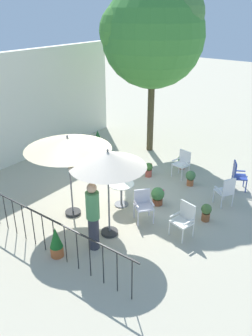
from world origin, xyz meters
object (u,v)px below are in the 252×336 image
patio_chair_0 (143,203)px  patio_chair_1 (226,190)px  patio_chair_4 (182,162)px  potted_plant_2 (182,161)px  potted_plant_8 (191,177)px  shade_tree (153,35)px  standing_person (93,216)px  cafe_table_1 (121,190)px  potted_plant_4 (158,195)px  potted_plant_3 (109,153)px  potted_plant_1 (56,242)px  patio_umbrella_0 (108,160)px  potted_plant_5 (206,212)px  patio_chair_2 (237,174)px  potted_plant_7 (149,169)px  cafe_table_0 (91,154)px  patio_umbrella_1 (68,144)px  patio_chair_3 (184,218)px  potted_plant_6 (127,167)px  potted_plant_0 (98,139)px

patio_chair_0 → patio_chair_1: size_ratio=0.93×
patio_chair_4 → potted_plant_2: size_ratio=1.80×
potted_plant_2 → potted_plant_8: (-0.99, -0.85, 0.00)m
shade_tree → standing_person: shade_tree is taller
cafe_table_1 → potted_plant_4: bearing=-51.0°
potted_plant_2 → potted_plant_3: potted_plant_3 is taller
cafe_table_1 → potted_plant_1: bearing=-175.8°
patio_umbrella_0 → patio_chair_1: 3.93m
potted_plant_5 → potted_plant_3: bearing=71.7°
patio_chair_0 → shade_tree: bearing=31.4°
potted_plant_1 → patio_chair_2: bearing=-20.4°
potted_plant_2 → potted_plant_7: (-1.27, 0.60, -0.01)m
cafe_table_0 → potted_plant_2: 3.31m
patio_umbrella_1 → patio_chair_3: 3.53m
cafe_table_0 → potted_plant_3: size_ratio=1.20×
patio_umbrella_0 → patio_chair_4: (4.08, 0.13, -1.55)m
cafe_table_0 → potted_plant_6: (0.22, -1.46, -0.22)m
potted_plant_2 → potted_plant_6: bearing=141.5°
cafe_table_0 → standing_person: (-3.48, -3.25, 0.42)m
patio_umbrella_0 → patio_umbrella_1: patio_umbrella_1 is taller
standing_person → patio_chair_1: bearing=-25.0°
potted_plant_5 → standing_person: standing_person is taller
potted_plant_0 → potted_plant_3: size_ratio=1.33×
potted_plant_2 → potted_plant_1: bearing=-180.0°
potted_plant_4 → potted_plant_7: bearing=41.9°
potted_plant_4 → potted_plant_8: (1.66, -0.21, -0.00)m
patio_chair_1 → potted_plant_4: 1.98m
patio_chair_0 → patio_chair_3: bearing=-88.5°
cafe_table_0 → cafe_table_1: size_ratio=0.96×
patio_chair_4 → potted_plant_0: bearing=87.7°
patio_chair_2 → potted_plant_6: (-1.29, 3.43, -0.24)m
cafe_table_1 → potted_plant_2: 3.34m
potted_plant_4 → potted_plant_8: bearing=-7.2°
potted_plant_7 → standing_person: (-4.05, -1.11, 0.65)m
cafe_table_0 → potted_plant_4: size_ratio=1.31×
patio_umbrella_0 → potted_plant_1: bearing=163.2°
patio_umbrella_0 → shade_tree: bearing=23.6°
patio_chair_0 → potted_plant_3: patio_chair_0 is taller
patio_umbrella_0 → patio_chair_2: bearing=-21.5°
cafe_table_0 → patio_chair_4: (1.26, -3.06, 0.04)m
cafe_table_1 → potted_plant_3: (2.29, 2.34, -0.19)m
potted_plant_3 → potted_plant_5: size_ratio=1.18×
cafe_table_0 → potted_plant_0: 1.69m
potted_plant_1 → potted_plant_3: bearing=26.8°
potted_plant_7 → potted_plant_5: bearing=-115.5°
patio_chair_3 → shade_tree: bearing=41.9°
patio_chair_3 → potted_plant_0: size_ratio=1.15×
shade_tree → potted_plant_8: bearing=-123.3°
patio_chair_0 → potted_plant_2: 3.66m
patio_umbrella_0 → standing_person: size_ratio=1.34×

